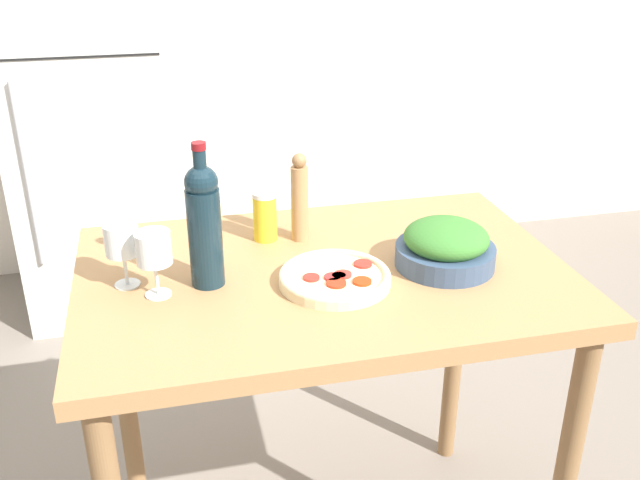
% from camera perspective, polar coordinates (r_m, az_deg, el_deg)
% --- Properties ---
extents(wall_back, '(6.40, 0.09, 2.60)m').
position_cam_1_polar(wall_back, '(3.70, -8.08, 17.80)').
color(wall_back, silver).
rests_on(wall_back, ground_plane).
extents(refrigerator, '(0.67, 0.71, 1.71)m').
position_cam_1_polar(refrigerator, '(3.40, -17.93, 8.49)').
color(refrigerator, silver).
rests_on(refrigerator, ground_plane).
extents(prep_counter, '(1.18, 0.78, 0.96)m').
position_cam_1_polar(prep_counter, '(1.79, 0.29, -5.97)').
color(prep_counter, '#A87A4C').
rests_on(prep_counter, ground_plane).
extents(wine_bottle, '(0.08, 0.08, 0.34)m').
position_cam_1_polar(wine_bottle, '(1.61, -9.25, 1.40)').
color(wine_bottle, '#142833').
rests_on(wine_bottle, prep_counter).
extents(wine_glass_near, '(0.08, 0.08, 0.15)m').
position_cam_1_polar(wine_glass_near, '(1.60, -13.16, -0.89)').
color(wine_glass_near, silver).
rests_on(wine_glass_near, prep_counter).
extents(wine_glass_far, '(0.08, 0.08, 0.15)m').
position_cam_1_polar(wine_glass_far, '(1.66, -15.55, -0.13)').
color(wine_glass_far, silver).
rests_on(wine_glass_far, prep_counter).
extents(pepper_mill, '(0.05, 0.05, 0.24)m').
position_cam_1_polar(pepper_mill, '(1.84, -1.64, 3.33)').
color(pepper_mill, '#AD7F51').
rests_on(pepper_mill, prep_counter).
extents(salad_bowl, '(0.24, 0.24, 0.12)m').
position_cam_1_polar(salad_bowl, '(1.74, 10.03, -0.49)').
color(salad_bowl, '#384C6B').
rests_on(salad_bowl, prep_counter).
extents(homemade_pizza, '(0.26, 0.26, 0.03)m').
position_cam_1_polar(homemade_pizza, '(1.65, 1.21, -3.02)').
color(homemade_pizza, beige).
rests_on(homemade_pizza, prep_counter).
extents(salt_canister, '(0.06, 0.06, 0.13)m').
position_cam_1_polar(salt_canister, '(1.86, -4.43, 1.94)').
color(salt_canister, yellow).
rests_on(salt_canister, prep_counter).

